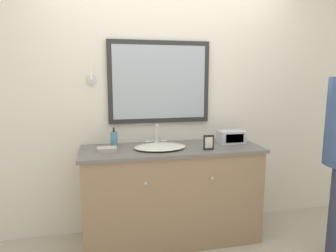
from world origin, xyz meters
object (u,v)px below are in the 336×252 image
Objects in this scene: sink_basin at (160,146)px; soap_bottle at (114,139)px; appliance_box at (231,137)px; picture_frame at (209,143)px.

sink_basin is 0.43m from soap_bottle.
picture_frame is at bearing -145.03° from appliance_box.
picture_frame is (0.81, -0.30, -0.01)m from soap_bottle.
appliance_box is 1.86× the size of picture_frame.
soap_bottle reaches higher than picture_frame.
sink_basin is 3.42× the size of picture_frame.
soap_bottle is 1.13m from appliance_box.
sink_basin is at bearing 160.03° from picture_frame.
sink_basin is 2.53× the size of soap_bottle.
sink_basin reaches higher than soap_bottle.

